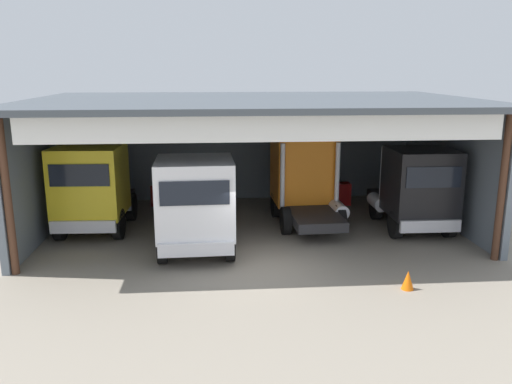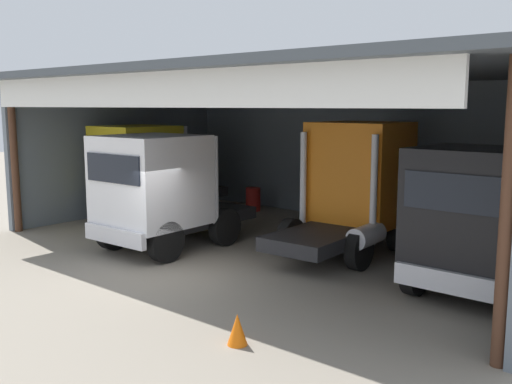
{
  "view_description": "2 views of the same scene",
  "coord_description": "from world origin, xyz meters",
  "px_view_note": "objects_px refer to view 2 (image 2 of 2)",
  "views": [
    {
      "loc": [
        -1.48,
        -15.41,
        6.19
      ],
      "look_at": [
        0.0,
        3.24,
        1.71
      ],
      "focal_mm": 36.52,
      "sensor_mm": 36.0,
      "label": 1
    },
    {
      "loc": [
        10.3,
        -8.95,
        4.13
      ],
      "look_at": [
        0.0,
        3.24,
        1.71
      ],
      "focal_mm": 40.19,
      "sensor_mm": 36.0,
      "label": 2
    }
  ],
  "objects_px": {
    "traffic_cone": "(237,329)",
    "oil_drum": "(253,199)",
    "truck_white_center_left_bay": "(158,189)",
    "truck_black_yard_outside": "(478,219)",
    "tool_cart": "(461,229)",
    "truck_yellow_left_bay": "(143,170)",
    "truck_orange_right_bay": "(355,185)"
  },
  "relations": [
    {
      "from": "truck_black_yard_outside",
      "to": "truck_yellow_left_bay",
      "type": "bearing_deg",
      "value": -2.94
    },
    {
      "from": "traffic_cone",
      "to": "tool_cart",
      "type": "bearing_deg",
      "value": 88.13
    },
    {
      "from": "truck_black_yard_outside",
      "to": "truck_white_center_left_bay",
      "type": "bearing_deg",
      "value": 13.13
    },
    {
      "from": "truck_white_center_left_bay",
      "to": "oil_drum",
      "type": "distance_m",
      "value": 6.89
    },
    {
      "from": "truck_black_yard_outside",
      "to": "traffic_cone",
      "type": "distance_m",
      "value": 5.93
    },
    {
      "from": "tool_cart",
      "to": "oil_drum",
      "type": "bearing_deg",
      "value": 177.33
    },
    {
      "from": "truck_yellow_left_bay",
      "to": "truck_white_center_left_bay",
      "type": "relative_size",
      "value": 1.03
    },
    {
      "from": "truck_orange_right_bay",
      "to": "traffic_cone",
      "type": "distance_m",
      "value": 7.39
    },
    {
      "from": "oil_drum",
      "to": "traffic_cone",
      "type": "xyz_separation_m",
      "value": [
        8.12,
        -9.94,
        -0.18
      ]
    },
    {
      "from": "oil_drum",
      "to": "traffic_cone",
      "type": "distance_m",
      "value": 12.84
    },
    {
      "from": "tool_cart",
      "to": "traffic_cone",
      "type": "distance_m",
      "value": 9.55
    },
    {
      "from": "traffic_cone",
      "to": "truck_orange_right_bay",
      "type": "bearing_deg",
      "value": 104.51
    },
    {
      "from": "truck_white_center_left_bay",
      "to": "oil_drum",
      "type": "xyz_separation_m",
      "value": [
        -1.98,
        6.47,
        -1.31
      ]
    },
    {
      "from": "truck_black_yard_outside",
      "to": "tool_cart",
      "type": "xyz_separation_m",
      "value": [
        -1.88,
        4.22,
        -1.2
      ]
    },
    {
      "from": "traffic_cone",
      "to": "oil_drum",
      "type": "bearing_deg",
      "value": 129.25
    },
    {
      "from": "truck_white_center_left_bay",
      "to": "truck_yellow_left_bay",
      "type": "bearing_deg",
      "value": -35.18
    },
    {
      "from": "tool_cart",
      "to": "truck_orange_right_bay",
      "type": "bearing_deg",
      "value": -129.61
    },
    {
      "from": "tool_cart",
      "to": "traffic_cone",
      "type": "relative_size",
      "value": 1.79
    },
    {
      "from": "truck_orange_right_bay",
      "to": "truck_black_yard_outside",
      "type": "distance_m",
      "value": 4.33
    },
    {
      "from": "oil_drum",
      "to": "tool_cart",
      "type": "xyz_separation_m",
      "value": [
        8.43,
        -0.39,
        0.04
      ]
    },
    {
      "from": "truck_yellow_left_bay",
      "to": "truck_white_center_left_bay",
      "type": "height_order",
      "value": "truck_yellow_left_bay"
    },
    {
      "from": "truck_white_center_left_bay",
      "to": "oil_drum",
      "type": "height_order",
      "value": "truck_white_center_left_bay"
    },
    {
      "from": "truck_black_yard_outside",
      "to": "truck_orange_right_bay",
      "type": "bearing_deg",
      "value": -21.95
    },
    {
      "from": "truck_white_center_left_bay",
      "to": "oil_drum",
      "type": "bearing_deg",
      "value": -74.65
    },
    {
      "from": "truck_yellow_left_bay",
      "to": "tool_cart",
      "type": "distance_m",
      "value": 11.04
    },
    {
      "from": "truck_black_yard_outside",
      "to": "tool_cart",
      "type": "height_order",
      "value": "truck_black_yard_outside"
    },
    {
      "from": "truck_white_center_left_bay",
      "to": "truck_black_yard_outside",
      "type": "distance_m",
      "value": 8.53
    },
    {
      "from": "truck_yellow_left_bay",
      "to": "truck_black_yard_outside",
      "type": "relative_size",
      "value": 0.99
    },
    {
      "from": "truck_white_center_left_bay",
      "to": "tool_cart",
      "type": "relative_size",
      "value": 5.01
    },
    {
      "from": "truck_black_yard_outside",
      "to": "tool_cart",
      "type": "bearing_deg",
      "value": -65.43
    },
    {
      "from": "oil_drum",
      "to": "traffic_cone",
      "type": "bearing_deg",
      "value": -50.75
    },
    {
      "from": "truck_white_center_left_bay",
      "to": "truck_black_yard_outside",
      "type": "bearing_deg",
      "value": -169.15
    }
  ]
}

